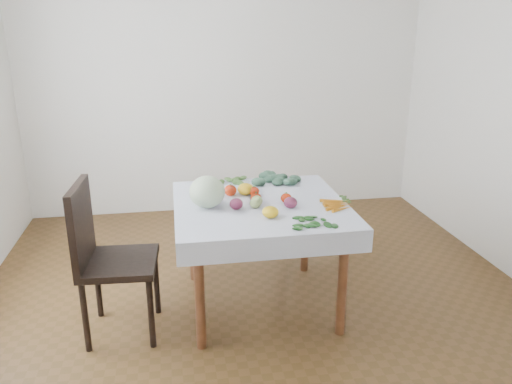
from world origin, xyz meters
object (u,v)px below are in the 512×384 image
(chair, at_px, (103,251))
(carrot_bunch, at_px, (337,204))
(cabbage, at_px, (207,192))
(heirloom_back, at_px, (246,189))
(table, at_px, (260,217))

(chair, xyz_separation_m, carrot_bunch, (1.48, 0.03, 0.20))
(cabbage, xyz_separation_m, carrot_bunch, (0.83, -0.13, -0.09))
(chair, distance_m, heirloom_back, 1.03)
(cabbage, distance_m, carrot_bunch, 0.84)
(heirloom_back, height_order, carrot_bunch, heirloom_back)
(cabbage, height_order, heirloom_back, cabbage)
(table, xyz_separation_m, heirloom_back, (-0.07, 0.19, 0.14))
(chair, height_order, carrot_bunch, chair)
(table, relative_size, heirloom_back, 8.72)
(cabbage, bearing_deg, chair, -166.89)
(chair, bearing_deg, heirloom_back, 21.06)
(table, height_order, carrot_bunch, carrot_bunch)
(table, xyz_separation_m, carrot_bunch, (0.48, -0.15, 0.12))
(carrot_bunch, bearing_deg, chair, -178.99)
(chair, bearing_deg, table, 9.81)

